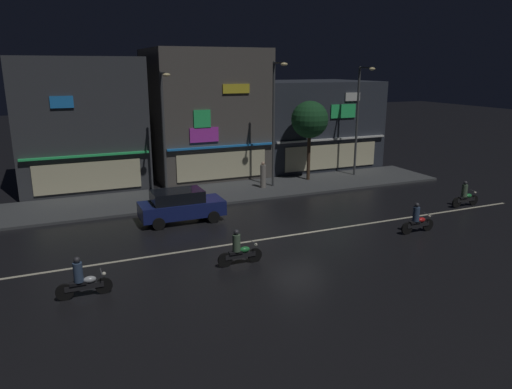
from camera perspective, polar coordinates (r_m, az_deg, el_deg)
ground_plane at (r=23.16m, az=5.14°, el=-4.72°), size 140.00×140.00×0.00m
lane_divider_stripe at (r=23.16m, az=5.14°, el=-4.70°), size 27.30×0.16×0.01m
sidewalk_far at (r=30.62m, az=-2.49°, el=0.38°), size 28.74×4.86×0.14m
storefront_left_block at (r=39.22m, az=6.09°, el=8.39°), size 9.65×7.78×6.69m
storefront_center_block at (r=35.61m, az=-6.16°, el=9.59°), size 7.87×7.60×9.00m
storefront_right_block at (r=33.67m, az=-20.19°, el=7.93°), size 7.84×6.72×8.38m
streetlamp_west at (r=28.83m, az=-10.87°, el=8.12°), size 0.44×1.64×7.38m
streetlamp_mid at (r=30.79m, az=2.27°, el=9.36°), size 0.44×1.64×7.96m
streetlamp_east at (r=34.93m, az=12.17°, el=9.46°), size 0.44×1.64×7.67m
pedestrian_on_sidewalk at (r=31.08m, az=0.84°, el=2.25°), size 0.37×0.37×1.73m
street_tree at (r=33.02m, az=6.41°, el=8.81°), size 2.52×2.52×5.43m
parked_car_near_kerb at (r=25.00m, az=-8.96°, el=-1.27°), size 4.30×1.98×1.67m
motorcycle_lead at (r=29.88m, az=23.63°, el=-0.15°), size 1.90×0.60×1.52m
motorcycle_following at (r=17.86m, az=-20.00°, el=-9.58°), size 1.90×0.60×1.52m
motorcycle_opposite_lane at (r=19.43m, az=-2.05°, el=-6.62°), size 1.90×0.60×1.52m
motorcycle_trailing_far at (r=24.34m, az=18.63°, el=-2.92°), size 1.90×0.60×1.52m
traffic_cone at (r=26.16m, az=-12.42°, el=-2.06°), size 0.36×0.36×0.55m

